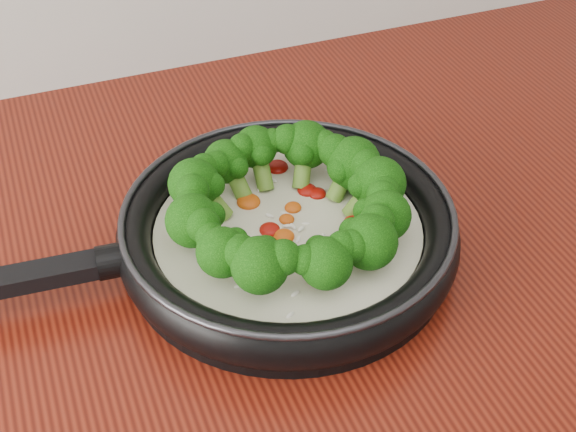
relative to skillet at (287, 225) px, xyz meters
name	(u,v)px	position (x,y,z in m)	size (l,w,h in m)	color
skillet	(287,225)	(0.00, 0.00, 0.00)	(0.54, 0.37, 0.10)	black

